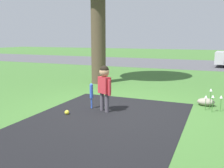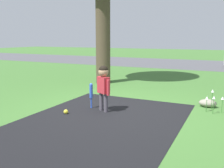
% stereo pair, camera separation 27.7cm
% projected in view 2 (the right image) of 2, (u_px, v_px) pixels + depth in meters
% --- Properties ---
extents(ground_plane, '(60.00, 60.00, 0.00)m').
position_uv_depth(ground_plane, '(120.00, 109.00, 5.41)').
color(ground_plane, '#3D6B2D').
extents(driveway_strip, '(2.83, 7.00, 0.01)m').
position_uv_depth(driveway_strip, '(41.00, 158.00, 3.19)').
color(driveway_strip, black).
rests_on(driveway_strip, ground).
extents(street_strip, '(40.00, 6.00, 0.01)m').
position_uv_depth(street_strip, '(193.00, 64.00, 14.68)').
color(street_strip, '#4C4C51').
rests_on(street_strip, ground).
extents(child, '(0.36, 0.25, 0.96)m').
position_uv_depth(child, '(103.00, 82.00, 5.11)').
color(child, '#4C4751').
rests_on(child, ground).
extents(baseball_bat, '(0.07, 0.07, 0.55)m').
position_uv_depth(baseball_bat, '(91.00, 92.00, 5.38)').
color(baseball_bat, blue).
rests_on(baseball_bat, ground).
extents(sports_ball, '(0.09, 0.09, 0.09)m').
position_uv_depth(sports_ball, '(66.00, 112.00, 5.03)').
color(sports_ball, yellow).
rests_on(sports_ball, ground).
extents(flower_bed, '(0.48, 0.38, 0.44)m').
position_uv_depth(flower_bed, '(217.00, 97.00, 5.12)').
color(flower_bed, '#38702D').
rests_on(flower_bed, ground).
extents(edging_rock, '(0.38, 0.26, 0.17)m').
position_uv_depth(edging_rock, '(208.00, 103.00, 5.53)').
color(edging_rock, gray).
rests_on(edging_rock, ground).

